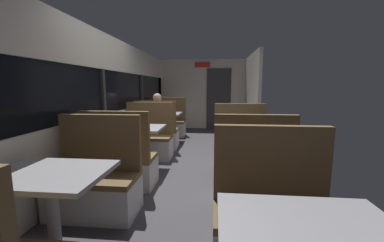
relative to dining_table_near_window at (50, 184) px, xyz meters
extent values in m
cube|color=#423F44|center=(0.89, 2.09, -0.65)|extent=(3.30, 9.20, 0.02)
cube|color=beige|center=(-0.56, 2.09, -0.16)|extent=(0.08, 8.40, 0.95)
cube|color=beige|center=(-0.56, 2.09, 1.36)|extent=(0.08, 8.40, 0.60)
cube|color=black|center=(-0.57, 2.09, 0.69)|extent=(0.03, 8.40, 0.75)
cube|color=#2D2D30|center=(-0.54, 2.09, 0.69)|extent=(0.06, 0.08, 0.75)
cube|color=#2D2D30|center=(-0.54, 4.19, 0.69)|extent=(0.06, 0.08, 0.75)
cube|color=#2D2D30|center=(-0.54, 6.29, 0.69)|extent=(0.06, 0.08, 0.75)
cube|color=beige|center=(0.89, 6.29, 0.51)|extent=(2.90, 0.08, 2.30)
cube|color=#333338|center=(1.44, 6.24, 0.36)|extent=(0.80, 0.04, 2.00)
cube|color=red|center=(0.89, 6.23, 1.48)|extent=(0.50, 0.03, 0.16)
cube|color=beige|center=(2.34, 5.09, 0.51)|extent=(0.08, 2.40, 2.30)
cylinder|color=#9E9EA3|center=(0.00, 0.00, -0.29)|extent=(0.10, 0.10, 0.70)
cube|color=#99999E|center=(0.00, 0.00, 0.08)|extent=(0.90, 0.70, 0.04)
cube|color=silver|center=(0.00, 0.66, -0.44)|extent=(0.95, 0.50, 0.39)
cube|color=brown|center=(0.00, 0.66, -0.22)|extent=(0.95, 0.50, 0.06)
cube|color=brown|center=(0.00, 0.87, 0.14)|extent=(0.95, 0.08, 0.65)
cylinder|color=#9E9EA3|center=(0.00, 2.11, -0.29)|extent=(0.10, 0.10, 0.70)
cube|color=#99999E|center=(0.00, 2.11, 0.08)|extent=(0.90, 0.70, 0.04)
cube|color=silver|center=(0.00, 1.45, -0.44)|extent=(0.95, 0.50, 0.39)
cube|color=brown|center=(0.00, 1.45, -0.22)|extent=(0.95, 0.50, 0.06)
cube|color=brown|center=(0.00, 1.24, 0.14)|extent=(0.95, 0.08, 0.65)
cube|color=silver|center=(0.00, 2.77, -0.44)|extent=(0.95, 0.50, 0.39)
cube|color=brown|center=(0.00, 2.77, -0.22)|extent=(0.95, 0.50, 0.06)
cube|color=brown|center=(0.00, 2.98, 0.14)|extent=(0.95, 0.08, 0.65)
cylinder|color=#9E9EA3|center=(0.00, 4.22, -0.29)|extent=(0.10, 0.10, 0.70)
cube|color=#99999E|center=(0.00, 4.22, 0.08)|extent=(0.90, 0.70, 0.04)
cube|color=silver|center=(0.00, 3.56, -0.44)|extent=(0.95, 0.50, 0.39)
cube|color=brown|center=(0.00, 3.56, -0.22)|extent=(0.95, 0.50, 0.06)
cube|color=brown|center=(0.00, 3.35, 0.14)|extent=(0.95, 0.08, 0.65)
cube|color=silver|center=(0.00, 4.88, -0.44)|extent=(0.95, 0.50, 0.39)
cube|color=brown|center=(0.00, 4.88, -0.22)|extent=(0.95, 0.50, 0.06)
cube|color=brown|center=(0.00, 5.09, 0.14)|extent=(0.95, 0.08, 0.65)
cube|color=#99999E|center=(1.79, -0.60, 0.08)|extent=(0.90, 0.70, 0.04)
cube|color=brown|center=(1.79, 0.06, -0.22)|extent=(0.95, 0.50, 0.06)
cube|color=brown|center=(1.79, 0.27, 0.14)|extent=(0.95, 0.08, 0.65)
cylinder|color=#9E9EA3|center=(1.79, 1.91, -0.29)|extent=(0.10, 0.10, 0.70)
cube|color=#99999E|center=(1.79, 1.91, 0.08)|extent=(0.90, 0.70, 0.04)
cube|color=silver|center=(1.79, 1.25, -0.44)|extent=(0.95, 0.50, 0.39)
cube|color=brown|center=(1.79, 1.25, -0.22)|extent=(0.95, 0.50, 0.06)
cube|color=brown|center=(1.79, 1.04, 0.14)|extent=(0.95, 0.08, 0.65)
cube|color=silver|center=(1.79, 2.57, -0.44)|extent=(0.95, 0.50, 0.39)
cube|color=brown|center=(1.79, 2.57, -0.22)|extent=(0.95, 0.50, 0.06)
cube|color=brown|center=(1.79, 2.78, 0.14)|extent=(0.95, 0.08, 0.65)
cube|color=#26262D|center=(0.00, 3.56, -0.41)|extent=(0.30, 0.36, 0.45)
cube|color=#8C664C|center=(0.00, 3.61, 0.11)|extent=(0.34, 0.22, 0.60)
sphere|color=beige|center=(0.00, 3.63, 0.52)|extent=(0.20, 0.20, 0.20)
cylinder|color=#8C664C|center=(-0.20, 3.79, 0.13)|extent=(0.07, 0.28, 0.07)
cylinder|color=#8C664C|center=(0.20, 3.79, 0.13)|extent=(0.07, 0.28, 0.07)
camera|label=1|loc=(1.31, -1.69, 0.78)|focal=22.08mm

